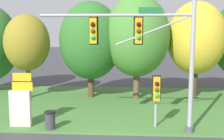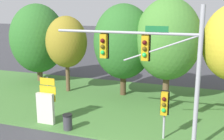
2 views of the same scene
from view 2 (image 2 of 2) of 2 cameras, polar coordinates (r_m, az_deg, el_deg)
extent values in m
cube|color=#477A38|center=(20.43, 5.67, -7.22)|extent=(48.00, 11.50, 0.10)
cylinder|color=#9EA0A5|center=(13.77, 17.06, -2.21)|extent=(0.22, 0.22, 7.05)
cylinder|color=#9EA0A5|center=(13.96, 2.47, 7.63)|extent=(7.29, 0.14, 0.14)
cylinder|color=#9EA0A5|center=(13.64, 9.81, 4.36)|extent=(3.67, 0.08, 1.47)
cube|color=gold|center=(13.78, 6.76, 4.42)|extent=(0.34, 0.28, 1.22)
cube|color=black|center=(13.94, 6.90, 4.51)|extent=(0.46, 0.04, 1.34)
sphere|color=#4C0C0C|center=(13.57, 6.63, 5.57)|extent=(0.22, 0.22, 0.22)
sphere|color=#51420C|center=(13.61, 6.60, 4.31)|extent=(0.22, 0.22, 0.22)
sphere|color=green|center=(13.66, 6.56, 3.07)|extent=(0.22, 0.22, 0.22)
cube|color=gold|center=(14.40, -1.69, 4.87)|extent=(0.34, 0.28, 1.22)
cube|color=black|center=(14.55, -1.47, 4.96)|extent=(0.46, 0.04, 1.34)
sphere|color=#4C0C0C|center=(14.19, -1.96, 5.97)|extent=(0.22, 0.22, 0.22)
sphere|color=#51420C|center=(14.23, -1.95, 4.78)|extent=(0.22, 0.22, 0.22)
sphere|color=green|center=(14.28, -1.94, 3.59)|extent=(0.22, 0.22, 0.22)
cube|color=#196B33|center=(13.52, 9.08, 8.24)|extent=(1.10, 0.04, 0.28)
cylinder|color=#9EA0A5|center=(15.30, 10.58, -9.09)|extent=(0.12, 0.12, 2.60)
cube|color=gold|center=(14.85, 10.58, -6.72)|extent=(0.34, 0.28, 1.22)
cube|color=black|center=(15.00, 10.68, -6.52)|extent=(0.46, 0.04, 1.34)
sphere|color=#4C0C0C|center=(14.58, 10.52, -5.84)|extent=(0.22, 0.22, 0.22)
sphere|color=#51420C|center=(14.68, 10.47, -6.95)|extent=(0.22, 0.22, 0.22)
sphere|color=green|center=(14.79, 10.43, -8.04)|extent=(0.22, 0.22, 0.22)
cylinder|color=slate|center=(17.49, -12.78, -5.92)|extent=(0.08, 0.08, 2.84)
cube|color=gold|center=(17.13, -13.03, -2.29)|extent=(0.99, 0.03, 0.43)
cube|color=gold|center=(17.27, -12.94, -3.95)|extent=(1.10, 0.03, 0.49)
cube|color=gold|center=(17.42, -12.86, -5.53)|extent=(1.00, 0.03, 0.39)
cylinder|color=brown|center=(27.31, -14.50, 0.60)|extent=(0.50, 0.50, 2.61)
ellipsoid|color=#2D6B28|center=(26.88, -14.83, 6.21)|extent=(5.05, 5.05, 6.31)
cylinder|color=brown|center=(23.43, -9.00, -0.44)|extent=(0.33, 0.33, 3.20)
ellipsoid|color=olive|center=(22.97, -9.23, 5.66)|extent=(3.32, 3.32, 4.16)
cylinder|color=#4C3823|center=(22.21, 2.29, -1.32)|extent=(0.46, 0.46, 2.99)
ellipsoid|color=#2D6B28|center=(21.69, 2.35, 5.77)|extent=(4.62, 4.62, 5.77)
cylinder|color=brown|center=(21.15, 10.93, -1.83)|extent=(0.47, 0.47, 3.32)
ellipsoid|color=#478433|center=(20.60, 11.29, 6.14)|extent=(4.72, 4.72, 5.90)
cube|color=beige|center=(17.46, -13.36, -7.62)|extent=(1.10, 0.24, 1.90)
cube|color=#4C4C51|center=(18.00, -14.30, -10.12)|extent=(0.10, 0.20, 0.10)
cube|color=#4C4C51|center=(17.60, -12.08, -10.55)|extent=(0.10, 0.20, 0.10)
cylinder|color=#38383D|center=(16.57, -8.99, -10.53)|extent=(0.52, 0.52, 0.85)
cylinder|color=black|center=(16.39, -9.05, -9.04)|extent=(0.56, 0.56, 0.08)
camera|label=1|loc=(3.95, -66.94, -27.62)|focal=45.00mm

